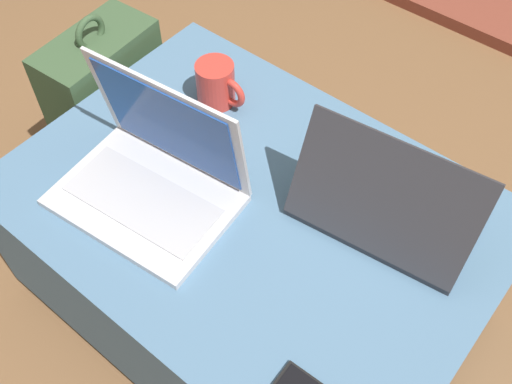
{
  "coord_description": "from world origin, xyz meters",
  "views": [
    {
      "loc": [
        0.45,
        -0.54,
        1.37
      ],
      "look_at": [
        0.03,
        -0.02,
        0.5
      ],
      "focal_mm": 42.0,
      "sensor_mm": 36.0,
      "label": 1
    }
  ],
  "objects": [
    {
      "name": "ground_plane",
      "position": [
        0.0,
        0.0,
        0.0
      ],
      "size": [
        14.0,
        14.0,
        0.0
      ],
      "primitive_type": "plane",
      "color": "brown"
    },
    {
      "name": "ottoman",
      "position": [
        0.0,
        0.0,
        0.21
      ],
      "size": [
        0.96,
        0.7,
        0.42
      ],
      "color": "#2A3D4E",
      "rests_on": "ground_plane"
    },
    {
      "name": "laptop_near",
      "position": [
        -0.17,
        -0.1,
        0.47
      ],
      "size": [
        0.37,
        0.28,
        0.25
      ],
      "rotation": [
        0.0,
        0.0,
        0.1
      ],
      "color": "silver",
      "rests_on": "ottoman"
    },
    {
      "name": "laptop_far",
      "position": [
        0.23,
        0.13,
        0.46
      ],
      "size": [
        0.36,
        0.27,
        0.22
      ],
      "rotation": [
        0.0,
        0.0,
        3.26
      ],
      "color": "#333338",
      "rests_on": "ottoman"
    },
    {
      "name": "backpack",
      "position": [
        -0.61,
        0.12,
        0.21
      ],
      "size": [
        0.22,
        0.31,
        0.51
      ],
      "rotation": [
        0.0,
        0.0,
        -1.51
      ],
      "color": "#385133",
      "rests_on": "ground_plane"
    },
    {
      "name": "coffee_mug",
      "position": [
        -0.24,
        0.17,
        0.47
      ],
      "size": [
        0.13,
        0.09,
        0.1
      ],
      "color": "red",
      "rests_on": "ottoman"
    }
  ]
}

